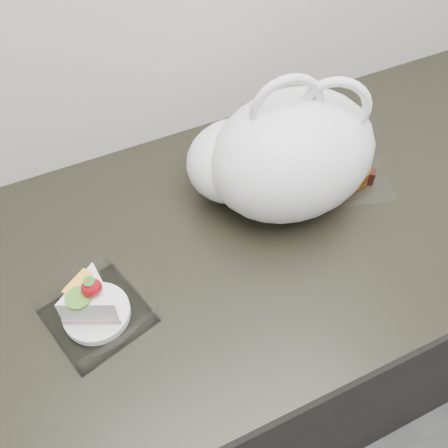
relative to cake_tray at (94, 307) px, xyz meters
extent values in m
cube|color=black|center=(0.32, 0.05, -0.50)|extent=(2.00, 0.60, 0.86)
cube|color=black|center=(0.32, 0.05, -0.05)|extent=(2.04, 0.64, 0.04)
cube|color=white|center=(0.00, 0.00, -0.03)|extent=(0.18, 0.18, 0.00)
cylinder|color=white|center=(0.00, 0.00, -0.02)|extent=(0.11, 0.11, 0.01)
ellipsoid|color=red|center=(0.01, -0.01, 0.07)|extent=(0.03, 0.03, 0.03)
cone|color=#2D7223|center=(0.01, -0.01, 0.08)|extent=(0.02, 0.02, 0.01)
cylinder|color=#53962B|center=(-0.02, -0.01, 0.05)|extent=(0.04, 0.04, 0.00)
cube|color=yellow|center=(-0.01, 0.02, 0.05)|extent=(0.05, 0.04, 0.00)
cube|color=white|center=(0.55, 0.09, -0.03)|extent=(0.20, 0.19, 0.00)
cylinder|color=#67340C|center=(0.55, 0.09, -0.01)|extent=(0.09, 0.09, 0.03)
cylinder|color=#67340C|center=(0.55, 0.09, -0.03)|extent=(0.09, 0.09, 0.01)
cylinder|color=#67340C|center=(0.55, 0.09, 0.01)|extent=(0.07, 0.07, 0.00)
cube|color=black|center=(0.58, 0.06, -0.01)|extent=(0.03, 0.03, 0.03)
ellipsoid|color=white|center=(0.41, 0.09, 0.08)|extent=(0.37, 0.33, 0.23)
ellipsoid|color=white|center=(0.32, 0.15, 0.06)|extent=(0.22, 0.21, 0.15)
torus|color=white|center=(0.39, 0.10, 0.19)|extent=(0.13, 0.04, 0.13)
torus|color=white|center=(0.46, 0.07, 0.18)|extent=(0.11, 0.08, 0.12)
camera|label=1|loc=(0.02, -0.44, 0.70)|focal=40.00mm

